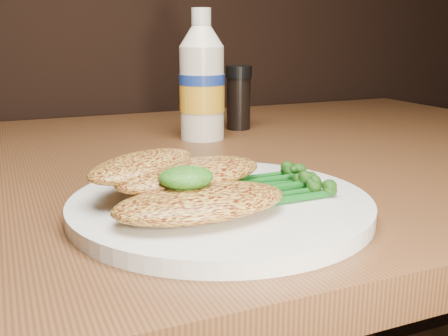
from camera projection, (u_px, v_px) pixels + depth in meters
name	position (u px, v px, depth m)	size (l,w,h in m)	color
plate	(221.00, 205.00, 0.49)	(0.28, 0.28, 0.01)	white
chicken_front	(201.00, 202.00, 0.44)	(0.15, 0.08, 0.02)	gold
chicken_mid	(190.00, 174.00, 0.49)	(0.15, 0.08, 0.02)	gold
chicken_back	(143.00, 165.00, 0.50)	(0.13, 0.07, 0.02)	gold
pesto_front	(186.00, 177.00, 0.45)	(0.05, 0.04, 0.02)	#073308
broccolini_bundle	(266.00, 183.00, 0.50)	(0.13, 0.10, 0.02)	#135719
mayo_bottle	(202.00, 75.00, 0.81)	(0.07, 0.07, 0.20)	white
pepper_grinder	(239.00, 98.00, 0.90)	(0.04, 0.04, 0.11)	black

